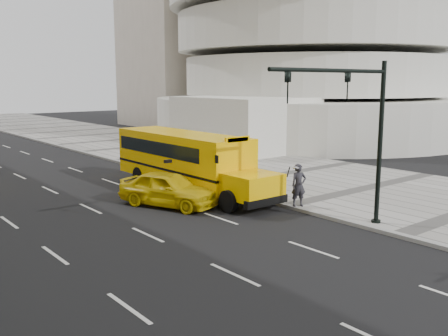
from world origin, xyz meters
TOP-DOWN VIEW (x-y plane):
  - ground at (0.00, 0.00)m, footprint 140.00×140.00m
  - sidewalk_museum at (12.00, 0.00)m, footprint 12.00×140.00m
  - curb_museum at (6.00, 0.00)m, footprint 0.30×140.00m
  - guggenheim at (29.37, 18.51)m, footprint 33.20×42.20m
  - school_bus at (4.50, 0.42)m, footprint 2.96×11.56m
  - taxi_near at (2.00, -1.82)m, footprint 3.53×5.09m
  - pedestrian at (6.15, -5.99)m, footprint 0.81×0.69m
  - traffic_signal at (5.19, -9.70)m, footprint 6.18×0.36m

SIDE VIEW (x-z plane):
  - ground at x=0.00m, z-range 0.00..0.00m
  - sidewalk_museum at x=12.00m, z-range 0.00..0.15m
  - curb_museum at x=6.00m, z-range 0.00..0.15m
  - taxi_near at x=2.00m, z-range 0.00..1.61m
  - pedestrian at x=6.15m, z-range 0.15..2.05m
  - school_bus at x=4.50m, z-range 0.17..3.36m
  - traffic_signal at x=5.19m, z-range 0.89..7.29m
  - guggenheim at x=29.37m, z-range -3.92..31.08m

